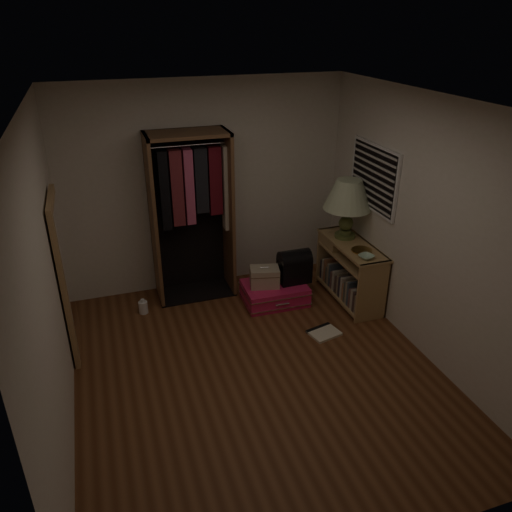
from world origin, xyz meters
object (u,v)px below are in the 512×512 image
object	(u,v)px
floor_mirror	(65,277)
pink_suitcase	(275,293)
console_bookshelf	(348,269)
train_case	(265,277)
table_lamp	(348,196)
black_bag	(294,265)
white_jug	(143,307)
open_wardrobe	(193,202)

from	to	relation	value
floor_mirror	pink_suitcase	xyz separation A→B (m)	(2.33, 0.21, -0.73)
console_bookshelf	pink_suitcase	xyz separation A→B (m)	(-0.90, 0.17, -0.27)
train_case	table_lamp	size ratio (longest dim) A/B	0.54
black_bag	white_jug	world-z (taller)	black_bag
pink_suitcase	floor_mirror	bearing A→B (deg)	-173.53
pink_suitcase	table_lamp	size ratio (longest dim) A/B	1.08
white_jug	pink_suitcase	bearing A→B (deg)	-8.79
floor_mirror	train_case	xyz separation A→B (m)	(2.21, 0.23, -0.49)
white_jug	floor_mirror	bearing A→B (deg)	-148.71
white_jug	black_bag	bearing A→B (deg)	-7.15
open_wardrobe	pink_suitcase	world-z (taller)	open_wardrobe
console_bookshelf	train_case	bearing A→B (deg)	169.76
console_bookshelf	table_lamp	distance (m)	0.91
console_bookshelf	pink_suitcase	size ratio (longest dim) A/B	1.42
open_wardrobe	train_case	world-z (taller)	open_wardrobe
table_lamp	white_jug	world-z (taller)	table_lamp
open_wardrobe	pink_suitcase	xyz separation A→B (m)	(0.85, -0.56, -1.09)
floor_mirror	white_jug	size ratio (longest dim) A/B	9.09
open_wardrobe	white_jug	bearing A→B (deg)	-156.81
open_wardrobe	table_lamp	xyz separation A→B (m)	(1.76, -0.56, 0.07)
console_bookshelf	pink_suitcase	world-z (taller)	console_bookshelf
train_case	pink_suitcase	bearing A→B (deg)	5.39
open_wardrobe	console_bookshelf	bearing A→B (deg)	-22.53
black_bag	white_jug	distance (m)	1.89
console_bookshelf	pink_suitcase	distance (m)	0.96
open_wardrobe	black_bag	bearing A→B (deg)	-26.21
console_bookshelf	floor_mirror	size ratio (longest dim) A/B	0.66
table_lamp	open_wardrobe	bearing A→B (deg)	162.28
black_bag	table_lamp	xyz separation A→B (m)	(0.65, -0.02, 0.83)
pink_suitcase	train_case	xyz separation A→B (m)	(-0.13, 0.02, 0.24)
open_wardrobe	white_jug	size ratio (longest dim) A/B	10.97
train_case	black_bag	size ratio (longest dim) A/B	0.95
white_jug	open_wardrobe	bearing A→B (deg)	23.19
table_lamp	floor_mirror	bearing A→B (deg)	-176.30
pink_suitcase	train_case	world-z (taller)	train_case
console_bookshelf	open_wardrobe	xyz separation A→B (m)	(-1.75, 0.73, 0.82)
train_case	white_jug	distance (m)	1.50
console_bookshelf	table_lamp	world-z (taller)	table_lamp
table_lamp	white_jug	size ratio (longest dim) A/B	3.91
pink_suitcase	table_lamp	distance (m)	1.48
pink_suitcase	white_jug	bearing A→B (deg)	172.46
console_bookshelf	floor_mirror	bearing A→B (deg)	-179.21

